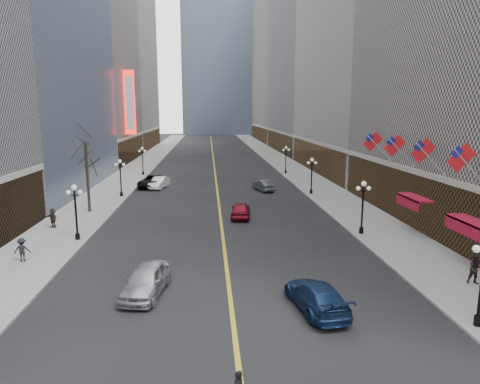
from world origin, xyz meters
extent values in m
cube|color=gray|center=(14.00, 70.00, 0.07)|extent=(6.00, 230.00, 0.15)
cube|color=gray|center=(-14.00, 70.00, 0.07)|extent=(6.00, 230.00, 0.15)
cube|color=gold|center=(0.00, 80.00, 0.01)|extent=(0.25, 200.00, 0.02)
cube|color=#4F3D35|center=(18.40, 29.00, 2.60)|extent=(2.80, 41.00, 5.00)
cube|color=#4F3D35|center=(18.40, 68.00, 2.60)|extent=(2.80, 35.00, 5.00)
cube|color=gray|center=(30.00, 106.00, 24.00)|extent=(26.00, 40.00, 48.00)
cube|color=#4F3D35|center=(18.40, 106.00, 2.60)|extent=(2.80, 39.00, 5.00)
cube|color=#A39687|center=(30.00, 149.00, 31.00)|extent=(26.00, 46.00, 62.00)
cube|color=#4F3D35|center=(18.40, 149.00, 2.60)|extent=(2.80, 45.00, 5.00)
cube|color=#A39687|center=(-30.00, 87.00, 25.00)|extent=(26.00, 30.00, 50.00)
cube|color=#4F3D35|center=(-18.40, 87.00, 2.60)|extent=(2.80, 29.00, 5.00)
cube|color=silver|center=(-30.00, 121.00, 36.00)|extent=(26.00, 38.00, 72.00)
cube|color=#4F3D35|center=(-18.40, 121.00, 2.60)|extent=(2.80, 37.00, 5.00)
cylinder|color=black|center=(11.80, 14.00, 0.40)|extent=(0.36, 0.36, 0.50)
sphere|color=white|center=(11.35, 14.00, 4.05)|extent=(0.36, 0.36, 0.36)
cylinder|color=black|center=(11.80, 30.00, 0.40)|extent=(0.36, 0.36, 0.50)
cylinder|color=black|center=(11.80, 30.00, 2.15)|extent=(0.16, 0.16, 4.00)
sphere|color=white|center=(11.80, 30.00, 4.45)|extent=(0.44, 0.44, 0.44)
sphere|color=white|center=(11.35, 30.00, 4.05)|extent=(0.36, 0.36, 0.36)
sphere|color=white|center=(12.25, 30.00, 4.05)|extent=(0.36, 0.36, 0.36)
cylinder|color=black|center=(11.80, 48.00, 0.40)|extent=(0.36, 0.36, 0.50)
cylinder|color=black|center=(11.80, 48.00, 2.15)|extent=(0.16, 0.16, 4.00)
sphere|color=white|center=(11.80, 48.00, 4.45)|extent=(0.44, 0.44, 0.44)
sphere|color=white|center=(11.35, 48.00, 4.05)|extent=(0.36, 0.36, 0.36)
sphere|color=white|center=(12.25, 48.00, 4.05)|extent=(0.36, 0.36, 0.36)
cylinder|color=black|center=(11.80, 66.00, 0.40)|extent=(0.36, 0.36, 0.50)
cylinder|color=black|center=(11.80, 66.00, 2.15)|extent=(0.16, 0.16, 4.00)
sphere|color=white|center=(11.80, 66.00, 4.45)|extent=(0.44, 0.44, 0.44)
sphere|color=white|center=(11.35, 66.00, 4.05)|extent=(0.36, 0.36, 0.36)
sphere|color=white|center=(12.25, 66.00, 4.05)|extent=(0.36, 0.36, 0.36)
cylinder|color=black|center=(-11.80, 30.00, 0.40)|extent=(0.36, 0.36, 0.50)
cylinder|color=black|center=(-11.80, 30.00, 2.15)|extent=(0.16, 0.16, 4.00)
sphere|color=white|center=(-11.80, 30.00, 4.45)|extent=(0.44, 0.44, 0.44)
sphere|color=white|center=(-12.25, 30.00, 4.05)|extent=(0.36, 0.36, 0.36)
sphere|color=white|center=(-11.35, 30.00, 4.05)|extent=(0.36, 0.36, 0.36)
cylinder|color=black|center=(-11.80, 48.00, 0.40)|extent=(0.36, 0.36, 0.50)
cylinder|color=black|center=(-11.80, 48.00, 2.15)|extent=(0.16, 0.16, 4.00)
sphere|color=white|center=(-11.80, 48.00, 4.45)|extent=(0.44, 0.44, 0.44)
sphere|color=white|center=(-12.25, 48.00, 4.05)|extent=(0.36, 0.36, 0.36)
sphere|color=white|center=(-11.35, 48.00, 4.05)|extent=(0.36, 0.36, 0.36)
cylinder|color=black|center=(-11.80, 66.00, 0.40)|extent=(0.36, 0.36, 0.50)
cylinder|color=black|center=(-11.80, 66.00, 2.15)|extent=(0.16, 0.16, 4.00)
sphere|color=white|center=(-11.80, 66.00, 4.45)|extent=(0.44, 0.44, 0.44)
sphere|color=white|center=(-12.25, 66.00, 4.05)|extent=(0.36, 0.36, 0.36)
sphere|color=white|center=(-11.35, 66.00, 4.05)|extent=(0.36, 0.36, 0.36)
cylinder|color=#B2B2B7|center=(15.80, 22.00, 6.80)|extent=(2.49, 0.12, 2.49)
cube|color=red|center=(15.15, 22.00, 7.45)|extent=(1.94, 0.04, 1.94)
cube|color=navy|center=(14.80, 22.00, 7.80)|extent=(0.88, 0.06, 0.88)
cylinder|color=#B2B2B7|center=(15.80, 27.00, 6.80)|extent=(2.49, 0.12, 2.49)
cube|color=red|center=(15.15, 27.00, 7.45)|extent=(1.94, 0.04, 1.94)
cube|color=navy|center=(14.80, 27.00, 7.80)|extent=(0.88, 0.06, 0.88)
cylinder|color=#B2B2B7|center=(15.80, 32.00, 6.80)|extent=(2.49, 0.12, 2.49)
cube|color=red|center=(15.15, 32.00, 7.45)|extent=(1.94, 0.04, 1.94)
cube|color=navy|center=(14.80, 32.00, 7.80)|extent=(0.88, 0.06, 0.88)
cylinder|color=#B2B2B7|center=(15.80, 37.00, 6.80)|extent=(2.49, 0.12, 2.49)
cube|color=red|center=(15.15, 37.00, 7.45)|extent=(1.94, 0.04, 1.94)
cube|color=navy|center=(14.80, 37.00, 7.80)|extent=(0.88, 0.06, 0.88)
cube|color=maroon|center=(16.30, 22.00, 3.20)|extent=(1.40, 4.00, 0.15)
cube|color=maroon|center=(15.65, 22.00, 2.80)|extent=(0.10, 4.00, 0.90)
cube|color=maroon|center=(16.30, 30.00, 3.20)|extent=(1.40, 4.00, 0.15)
cube|color=maroon|center=(15.65, 30.00, 2.80)|extent=(0.10, 4.00, 0.90)
cube|color=red|center=(-15.90, 80.00, 12.00)|extent=(2.00, 0.50, 12.00)
cube|color=white|center=(-15.85, 80.00, 12.00)|extent=(1.40, 0.55, 10.00)
cylinder|color=#2D231C|center=(-13.50, 40.00, 3.75)|extent=(0.28, 0.28, 7.20)
imported|color=#B2B4BA|center=(-4.78, 19.20, 0.85)|extent=(2.82, 5.24, 1.69)
imported|color=white|center=(-7.88, 54.13, 0.76)|extent=(2.69, 4.89, 1.53)
imported|color=black|center=(-9.00, 54.94, 0.83)|extent=(3.75, 6.38, 1.67)
imported|color=navy|center=(4.48, 16.56, 0.76)|extent=(2.94, 5.53, 1.53)
imported|color=maroon|center=(2.00, 36.90, 0.78)|extent=(2.33, 4.76, 1.56)
imported|color=#4A4F51|center=(6.13, 51.10, 0.73)|extent=(2.73, 4.70, 1.46)
imported|color=black|center=(14.78, 18.88, 1.07)|extent=(0.98, 0.68, 1.84)
imported|color=black|center=(-14.04, 24.98, 0.99)|extent=(1.15, 0.63, 1.68)
imported|color=#33281C|center=(-15.07, 33.88, 1.02)|extent=(1.53, 1.42, 1.75)
camera|label=1|loc=(-1.13, -4.28, 10.39)|focal=32.00mm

